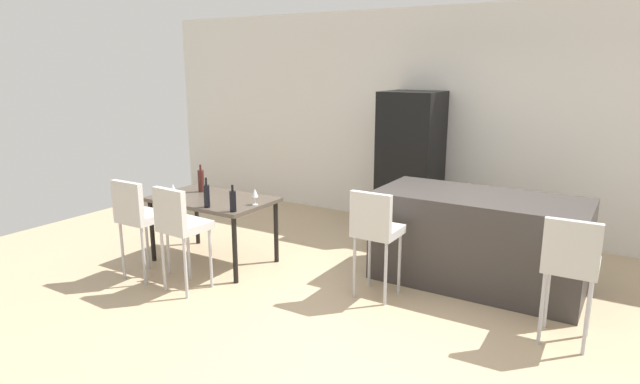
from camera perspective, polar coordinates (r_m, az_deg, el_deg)
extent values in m
plane|color=tan|center=(5.17, 6.45, -11.39)|extent=(10.00, 10.00, 0.00)
cube|color=silver|center=(7.19, 15.79, 7.27)|extent=(10.00, 0.12, 2.90)
cube|color=#383330|center=(5.57, 16.58, -4.95)|extent=(2.01, 0.94, 0.92)
cube|color=beige|center=(5.03, 6.24, -4.14)|extent=(0.40, 0.40, 0.08)
cube|color=beige|center=(4.82, 5.45, -2.17)|extent=(0.40, 0.06, 0.36)
cylinder|color=#B2B2B7|center=(5.34, 5.32, -6.95)|extent=(0.03, 0.03, 0.61)
cylinder|color=#B2B2B7|center=(5.22, 8.50, -7.55)|extent=(0.03, 0.03, 0.61)
cylinder|color=#B2B2B7|center=(5.08, 3.72, -8.05)|extent=(0.03, 0.03, 0.61)
cylinder|color=#B2B2B7|center=(4.95, 7.03, -8.71)|extent=(0.03, 0.03, 0.61)
cube|color=beige|center=(4.62, 25.30, -7.04)|extent=(0.41, 0.41, 0.08)
cube|color=beige|center=(4.39, 25.38, -5.05)|extent=(0.40, 0.07, 0.36)
cylinder|color=#B2B2B7|center=(4.90, 23.18, -9.99)|extent=(0.03, 0.03, 0.61)
cylinder|color=#B2B2B7|center=(4.88, 26.96, -10.47)|extent=(0.03, 0.03, 0.61)
cylinder|color=#B2B2B7|center=(4.61, 22.66, -11.46)|extent=(0.03, 0.03, 0.61)
cylinder|color=#B2B2B7|center=(4.59, 26.69, -11.98)|extent=(0.03, 0.03, 0.61)
cube|color=#4C4238|center=(5.98, -11.46, -0.79)|extent=(1.33, 0.82, 0.04)
cylinder|color=black|center=(6.72, -13.07, -2.55)|extent=(0.05, 0.05, 0.70)
cylinder|color=black|center=(5.96, -4.73, -4.29)|extent=(0.05, 0.05, 0.70)
cylinder|color=black|center=(6.27, -17.55, -4.01)|extent=(0.05, 0.05, 0.70)
cylinder|color=black|center=(5.45, -9.11, -6.17)|extent=(0.05, 0.05, 0.70)
cube|color=beige|center=(5.74, -18.45, -2.55)|extent=(0.40, 0.40, 0.08)
cube|color=beige|center=(5.58, -19.94, -0.77)|extent=(0.40, 0.06, 0.36)
cylinder|color=#B2B2B7|center=(6.05, -18.03, -5.11)|extent=(0.03, 0.03, 0.61)
cylinder|color=#B2B2B7|center=(5.82, -15.97, -5.70)|extent=(0.03, 0.03, 0.61)
cylinder|color=#B2B2B7|center=(5.86, -20.41, -5.90)|extent=(0.03, 0.03, 0.61)
cylinder|color=#B2B2B7|center=(5.63, -18.38, -6.55)|extent=(0.03, 0.03, 0.61)
cube|color=beige|center=(5.31, -14.27, -3.55)|extent=(0.42, 0.42, 0.08)
cube|color=beige|center=(5.14, -15.84, -1.64)|extent=(0.40, 0.08, 0.36)
cylinder|color=#B2B2B7|center=(5.63, -13.91, -6.24)|extent=(0.03, 0.03, 0.61)
cylinder|color=#B2B2B7|center=(5.40, -11.65, -6.96)|extent=(0.03, 0.03, 0.61)
cylinder|color=#B2B2B7|center=(5.44, -16.45, -7.11)|extent=(0.03, 0.03, 0.61)
cylinder|color=#B2B2B7|center=(5.20, -14.22, -7.90)|extent=(0.03, 0.03, 0.61)
cylinder|color=black|center=(5.35, -9.32, -1.00)|extent=(0.07, 0.07, 0.21)
cylinder|color=black|center=(5.31, -9.38, 0.42)|extent=(0.02, 0.02, 0.06)
cylinder|color=#471E19|center=(6.25, -12.63, 1.16)|extent=(0.07, 0.07, 0.25)
cylinder|color=#471E19|center=(6.22, -12.70, 2.59)|extent=(0.02, 0.02, 0.06)
cylinder|color=black|center=(5.55, -12.04, -0.45)|extent=(0.06, 0.06, 0.23)
cylinder|color=black|center=(5.52, -12.12, 1.12)|extent=(0.02, 0.02, 0.08)
cylinder|color=silver|center=(6.00, -15.41, -0.75)|extent=(0.06, 0.06, 0.00)
cylinder|color=silver|center=(5.99, -15.44, -0.36)|extent=(0.01, 0.01, 0.08)
cone|color=silver|center=(5.97, -15.49, 0.44)|extent=(0.07, 0.07, 0.09)
cylinder|color=silver|center=(5.60, -6.96, -1.34)|extent=(0.06, 0.06, 0.00)
cylinder|color=silver|center=(5.59, -6.97, -0.92)|extent=(0.01, 0.01, 0.08)
cone|color=silver|center=(5.57, -7.00, -0.07)|extent=(0.07, 0.07, 0.09)
cube|color=black|center=(7.05, 9.66, 3.12)|extent=(0.72, 0.68, 1.84)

